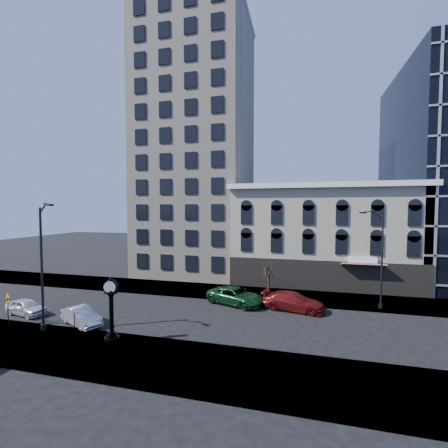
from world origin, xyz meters
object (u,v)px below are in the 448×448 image
(street_clock, at_px, (111,312))
(street_lamp_near, at_px, (45,233))
(car_near_a, at_px, (26,307))
(warning_sign, at_px, (8,303))
(car_near_b, at_px, (82,316))

(street_clock, height_order, street_lamp_near, street_lamp_near)
(street_clock, height_order, car_near_a, street_clock)
(street_clock, xyz_separation_m, street_lamp_near, (-5.61, 0.03, 5.52))
(warning_sign, relative_size, car_near_b, 0.61)
(street_clock, relative_size, car_near_b, 1.05)
(street_clock, distance_m, warning_sign, 9.72)
(warning_sign, distance_m, car_near_a, 3.13)
(street_clock, height_order, car_near_b, street_clock)
(car_near_a, height_order, car_near_b, car_near_b)
(street_lamp_near, relative_size, car_near_b, 2.32)
(street_clock, bearing_deg, street_lamp_near, 160.33)
(street_clock, relative_size, warning_sign, 1.71)
(car_near_a, distance_m, car_near_b, 6.55)
(street_lamp_near, bearing_deg, car_near_b, 83.77)
(street_clock, bearing_deg, car_near_b, 134.03)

